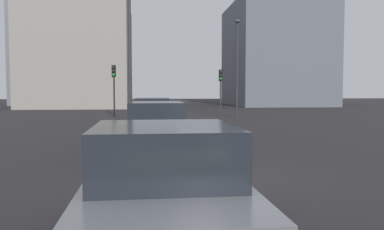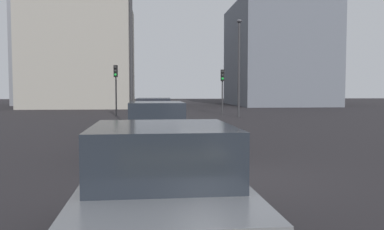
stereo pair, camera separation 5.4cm
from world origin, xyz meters
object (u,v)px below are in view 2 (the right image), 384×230
at_px(street_lamp_kerbside, 239,60).
at_px(car_black_right_second, 156,130).
at_px(car_red_right_lead, 154,115).
at_px(traffic_light_near_left, 116,79).
at_px(traffic_light_near_right, 222,82).
at_px(street_lamp_far, 131,30).
at_px(car_grey_right_third, 162,190).

bearing_deg(street_lamp_kerbside, car_black_right_second, 160.16).
relative_size(car_red_right_lead, traffic_light_near_left, 1.26).
distance_m(car_black_right_second, street_lamp_kerbside, 18.26).
xyz_separation_m(traffic_light_near_right, street_lamp_far, (-10.99, 6.50, 2.39)).
bearing_deg(car_grey_right_third, street_lamp_far, 3.17).
height_order(car_grey_right_third, street_lamp_far, street_lamp_far).
bearing_deg(car_grey_right_third, car_red_right_lead, -0.92).
xyz_separation_m(car_grey_right_third, street_lamp_far, (15.91, 1.23, 4.21)).
xyz_separation_m(street_lamp_kerbside, street_lamp_far, (-8.47, 7.28, 0.80)).
bearing_deg(traffic_light_near_left, street_lamp_far, 17.86).
height_order(street_lamp_kerbside, street_lamp_far, street_lamp_far).
bearing_deg(street_lamp_far, car_black_right_second, -171.90).
relative_size(traffic_light_near_left, traffic_light_near_right, 1.08).
bearing_deg(car_grey_right_third, traffic_light_near_left, 5.18).
height_order(car_grey_right_third, traffic_light_near_right, traffic_light_near_right).
bearing_deg(street_lamp_far, car_red_right_lead, -137.74).
bearing_deg(traffic_light_near_left, car_grey_right_third, 14.85).
bearing_deg(car_red_right_lead, street_lamp_kerbside, -30.52).
height_order(car_black_right_second, traffic_light_near_right, traffic_light_near_right).
distance_m(car_red_right_lead, car_grey_right_third, 14.65).
bearing_deg(street_lamp_kerbside, car_red_right_lead, 147.75).
distance_m(car_grey_right_third, street_lamp_kerbside, 25.35).
distance_m(car_black_right_second, traffic_light_near_right, 20.18).
height_order(traffic_light_near_right, street_lamp_kerbside, street_lamp_kerbside).
relative_size(traffic_light_near_right, street_lamp_kerbside, 0.51).
bearing_deg(street_lamp_kerbside, traffic_light_near_left, 77.43).
bearing_deg(street_lamp_kerbside, car_grey_right_third, 166.06).
bearing_deg(traffic_light_near_left, car_black_right_second, 17.26).
xyz_separation_m(traffic_light_near_right, street_lamp_kerbside, (-2.52, -0.78, 1.59)).
bearing_deg(street_lamp_far, traffic_light_near_right, -30.61).
bearing_deg(traffic_light_near_left, car_red_right_lead, 22.24).
relative_size(traffic_light_near_left, street_lamp_far, 0.45).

